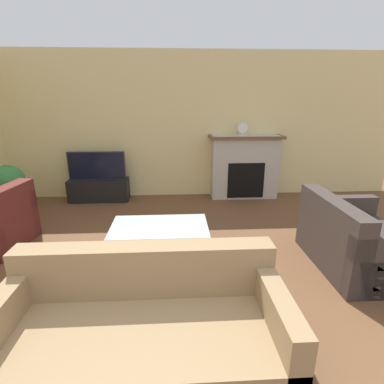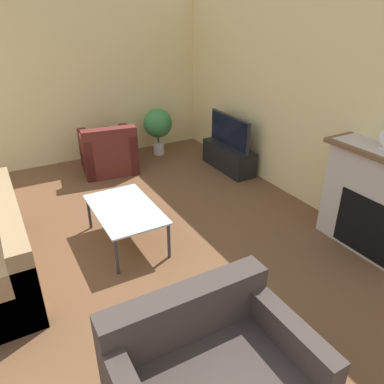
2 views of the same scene
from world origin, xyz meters
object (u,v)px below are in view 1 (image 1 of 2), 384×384
Objects in this scene: potted_plant at (8,183)px; mantel_clock at (243,128)px; tv at (97,166)px; couch_sectional at (144,334)px; couch_loveseat at (357,243)px; coffee_table at (159,229)px.

potted_plant is 4.09m from mantel_clock.
couch_sectional is (1.20, -3.78, -0.39)m from tv.
tv is 4.34m from couch_loveseat.
couch_sectional is 4.27m from mantel_clock.
coffee_table is at bearing -121.52° from mantel_clock.
mantel_clock is (1.46, 2.37, 0.91)m from coffee_table.
mantel_clock reaches higher than tv.
potted_plant is at bearing -148.70° from tv.
tv is at bearing 31.30° from potted_plant.
couch_loveseat is (2.29, 1.25, 0.00)m from couch_sectional.
couch_sectional is 1.53× the size of couch_loveseat.
couch_loveseat is at bearing -20.74° from potted_plant.
potted_plant is (-2.43, 3.03, 0.28)m from couch_sectional.
couch_sectional is at bearing -72.32° from tv.
tv is 1.20× the size of potted_plant.
couch_sectional is 2.61m from couch_loveseat.
coffee_table is (-2.25, 0.24, 0.13)m from couch_loveseat.
couch_sectional is 7.83× the size of mantel_clock.
tv is at bearing 54.10° from couch_loveseat.
coffee_table is 2.92m from potted_plant.
potted_plant is (-1.22, -0.74, -0.11)m from tv.
couch_loveseat reaches higher than coffee_table.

